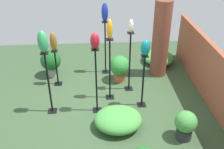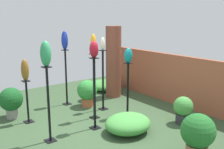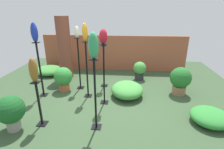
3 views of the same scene
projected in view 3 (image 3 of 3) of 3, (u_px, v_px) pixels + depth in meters
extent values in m
plane|color=#385133|center=(106.00, 100.00, 4.78)|extent=(8.00, 8.00, 0.00)
cube|color=#9E5138|center=(114.00, 53.00, 6.92)|extent=(5.60, 0.12, 1.38)
cylinder|color=brown|center=(64.00, 48.00, 6.06)|extent=(0.46, 0.46, 2.13)
cube|color=black|center=(88.00, 96.00, 5.00)|extent=(0.20, 0.20, 0.01)
cube|color=black|center=(87.00, 70.00, 4.72)|extent=(0.04, 0.04, 1.57)
cube|color=black|center=(85.00, 42.00, 4.45)|extent=(0.16, 0.16, 0.02)
cube|color=black|center=(104.00, 102.00, 4.65)|extent=(0.20, 0.20, 0.01)
cube|color=black|center=(104.00, 75.00, 4.38)|extent=(0.04, 0.04, 1.57)
cube|color=black|center=(103.00, 44.00, 4.10)|extent=(0.16, 0.16, 0.02)
cube|color=black|center=(81.00, 88.00, 5.51)|extent=(0.20, 0.20, 0.01)
cube|color=black|center=(79.00, 64.00, 5.23)|extent=(0.04, 0.04, 1.57)
cube|color=black|center=(77.00, 38.00, 4.96)|extent=(0.16, 0.16, 0.02)
cube|color=black|center=(96.00, 127.00, 3.69)|extent=(0.20, 0.20, 0.01)
cube|color=black|center=(95.00, 95.00, 3.43)|extent=(0.04, 0.04, 1.50)
cube|color=black|center=(94.00, 59.00, 3.16)|extent=(0.16, 0.16, 0.02)
cube|color=black|center=(42.00, 124.00, 3.79)|extent=(0.20, 0.20, 0.01)
cube|color=black|center=(39.00, 104.00, 3.62)|extent=(0.04, 0.04, 0.99)
cube|color=black|center=(35.00, 82.00, 3.44)|extent=(0.16, 0.16, 0.01)
cube|color=black|center=(104.00, 86.00, 5.66)|extent=(0.20, 0.20, 0.01)
cube|color=black|center=(104.00, 66.00, 5.42)|extent=(0.04, 0.04, 1.32)
cube|color=black|center=(104.00, 46.00, 5.19)|extent=(0.16, 0.16, 0.02)
cube|color=black|center=(44.00, 95.00, 5.06)|extent=(0.20, 0.20, 0.01)
cube|color=black|center=(40.00, 70.00, 4.79)|extent=(0.04, 0.04, 1.53)
cube|color=black|center=(36.00, 43.00, 4.52)|extent=(0.16, 0.16, 0.02)
ellipsoid|color=orange|center=(85.00, 32.00, 4.37)|extent=(0.14, 0.13, 0.46)
ellipsoid|color=maroon|center=(103.00, 36.00, 4.04)|extent=(0.19, 0.19, 0.35)
ellipsoid|color=beige|center=(77.00, 32.00, 4.90)|extent=(0.13, 0.12, 0.33)
ellipsoid|color=#2D9356|center=(93.00, 46.00, 3.08)|extent=(0.19, 0.20, 0.48)
ellipsoid|color=brown|center=(33.00, 70.00, 3.35)|extent=(0.16, 0.17, 0.49)
ellipsoid|color=#0F727A|center=(104.00, 39.00, 5.13)|extent=(0.19, 0.20, 0.36)
ellipsoid|color=#192D9E|center=(34.00, 32.00, 4.43)|extent=(0.18, 0.18, 0.50)
cylinder|color=#936B4C|center=(179.00, 90.00, 5.09)|extent=(0.38, 0.38, 0.26)
sphere|color=#236B28|center=(181.00, 78.00, 4.96)|extent=(0.60, 0.60, 0.60)
cylinder|color=gray|center=(14.00, 125.00, 3.59)|extent=(0.27, 0.27, 0.23)
sphere|color=#195923|center=(10.00, 110.00, 3.46)|extent=(0.56, 0.56, 0.56)
cylinder|color=#B25B38|center=(64.00, 87.00, 5.32)|extent=(0.31, 0.31, 0.22)
sphere|color=#338C38|center=(63.00, 76.00, 5.20)|extent=(0.55, 0.55, 0.55)
cylinder|color=#2D2D33|center=(139.00, 76.00, 6.15)|extent=(0.32, 0.32, 0.23)
sphere|color=#479942|center=(140.00, 68.00, 6.04)|extent=(0.44, 0.44, 0.44)
ellipsoid|color=#479942|center=(127.00, 90.00, 4.94)|extent=(0.90, 1.01, 0.39)
ellipsoid|color=#338C38|center=(210.00, 117.00, 3.78)|extent=(0.83, 0.83, 0.31)
ellipsoid|color=#479942|center=(50.00, 70.00, 6.60)|extent=(1.05, 0.94, 0.32)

